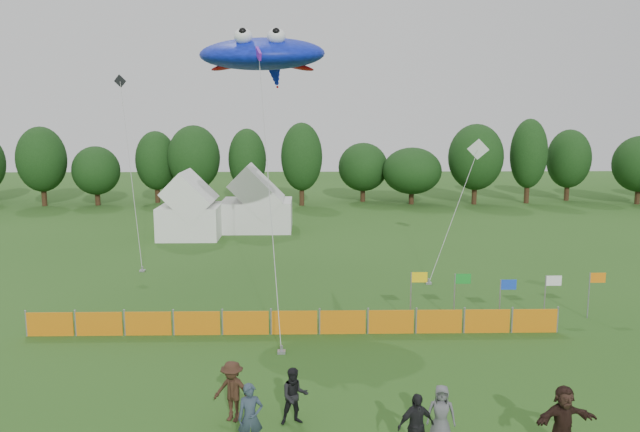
{
  "coord_description": "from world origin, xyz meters",
  "views": [
    {
      "loc": [
        -0.49,
        -17.15,
        9.03
      ],
      "look_at": [
        0.0,
        6.0,
        5.2
      ],
      "focal_mm": 35.0,
      "sensor_mm": 36.0,
      "label": 1
    }
  ],
  "objects_px": {
    "stingray_kite": "(263,55)",
    "spectator_e": "(441,414)",
    "spectator_b": "(295,396)",
    "tent_right": "(257,205)",
    "spectator_d": "(416,426)",
    "spectator_c": "(232,391)",
    "tent_left": "(191,211)",
    "spectator_f": "(563,420)",
    "barrier_fence": "(294,323)",
    "spectator_a": "(250,418)"
  },
  "relations": [
    {
      "from": "barrier_fence",
      "to": "spectator_e",
      "type": "distance_m",
      "value": 9.59
    },
    {
      "from": "tent_left",
      "to": "spectator_c",
      "type": "bearing_deg",
      "value": -77.27
    },
    {
      "from": "spectator_d",
      "to": "spectator_f",
      "type": "bearing_deg",
      "value": -16.59
    },
    {
      "from": "tent_right",
      "to": "spectator_d",
      "type": "xyz_separation_m",
      "value": [
        6.72,
        -32.81,
        -1.05
      ]
    },
    {
      "from": "spectator_c",
      "to": "stingray_kite",
      "type": "height_order",
      "value": "stingray_kite"
    },
    {
      "from": "spectator_a",
      "to": "spectator_e",
      "type": "relative_size",
      "value": 1.16
    },
    {
      "from": "tent_right",
      "to": "spectator_b",
      "type": "distance_m",
      "value": 31.09
    },
    {
      "from": "spectator_c",
      "to": "spectator_d",
      "type": "bearing_deg",
      "value": -0.39
    },
    {
      "from": "tent_right",
      "to": "spectator_e",
      "type": "distance_m",
      "value": 32.86
    },
    {
      "from": "spectator_c",
      "to": "spectator_d",
      "type": "distance_m",
      "value": 5.51
    },
    {
      "from": "tent_right",
      "to": "spectator_c",
      "type": "bearing_deg",
      "value": -86.91
    },
    {
      "from": "tent_right",
      "to": "spectator_e",
      "type": "relative_size",
      "value": 3.34
    },
    {
      "from": "spectator_d",
      "to": "stingray_kite",
      "type": "relative_size",
      "value": 0.11
    },
    {
      "from": "tent_right",
      "to": "spectator_a",
      "type": "xyz_separation_m",
      "value": [
        2.34,
        -32.34,
        -1.0
      ]
    },
    {
      "from": "spectator_e",
      "to": "barrier_fence",
      "type": "bearing_deg",
      "value": 125.42
    },
    {
      "from": "spectator_d",
      "to": "tent_right",
      "type": "bearing_deg",
      "value": 82.49
    },
    {
      "from": "spectator_d",
      "to": "spectator_e",
      "type": "height_order",
      "value": "spectator_d"
    },
    {
      "from": "stingray_kite",
      "to": "spectator_a",
      "type": "bearing_deg",
      "value": -87.92
    },
    {
      "from": "tent_right",
      "to": "spectator_f",
      "type": "distance_m",
      "value": 34.36
    },
    {
      "from": "spectator_f",
      "to": "spectator_c",
      "type": "bearing_deg",
      "value": 156.55
    },
    {
      "from": "spectator_b",
      "to": "stingray_kite",
      "type": "height_order",
      "value": "stingray_kite"
    },
    {
      "from": "stingray_kite",
      "to": "spectator_e",
      "type": "bearing_deg",
      "value": -69.67
    },
    {
      "from": "spectator_b",
      "to": "spectator_f",
      "type": "relative_size",
      "value": 0.9
    },
    {
      "from": "tent_left",
      "to": "spectator_d",
      "type": "height_order",
      "value": "tent_left"
    },
    {
      "from": "spectator_f",
      "to": "stingray_kite",
      "type": "relative_size",
      "value": 0.11
    },
    {
      "from": "tent_right",
      "to": "spectator_c",
      "type": "xyz_separation_m",
      "value": [
        1.65,
        -30.65,
        -1.03
      ]
    },
    {
      "from": "tent_right",
      "to": "spectator_d",
      "type": "bearing_deg",
      "value": -78.42
    },
    {
      "from": "spectator_b",
      "to": "spectator_d",
      "type": "distance_m",
      "value": 3.76
    },
    {
      "from": "spectator_f",
      "to": "spectator_d",
      "type": "bearing_deg",
      "value": 171.42
    },
    {
      "from": "barrier_fence",
      "to": "spectator_c",
      "type": "bearing_deg",
      "value": -103.03
    },
    {
      "from": "spectator_a",
      "to": "spectator_f",
      "type": "height_order",
      "value": "same"
    },
    {
      "from": "tent_left",
      "to": "spectator_b",
      "type": "relative_size",
      "value": 2.59
    },
    {
      "from": "spectator_c",
      "to": "tent_right",
      "type": "bearing_deg",
      "value": 115.76
    },
    {
      "from": "tent_left",
      "to": "spectator_a",
      "type": "relative_size",
      "value": 2.33
    },
    {
      "from": "spectator_c",
      "to": "spectator_f",
      "type": "xyz_separation_m",
      "value": [
        9.05,
        -1.98,
        0.03
      ]
    },
    {
      "from": "spectator_c",
      "to": "stingray_kite",
      "type": "xyz_separation_m",
      "value": [
        0.1,
        14.4,
        10.94
      ]
    },
    {
      "from": "spectator_d",
      "to": "spectator_f",
      "type": "height_order",
      "value": "spectator_f"
    },
    {
      "from": "tent_right",
      "to": "spectator_e",
      "type": "bearing_deg",
      "value": -76.67
    },
    {
      "from": "stingray_kite",
      "to": "spectator_f",
      "type": "bearing_deg",
      "value": -61.35
    },
    {
      "from": "tent_left",
      "to": "stingray_kite",
      "type": "xyz_separation_m",
      "value": [
        6.4,
        -13.5,
        9.89
      ]
    },
    {
      "from": "spectator_b",
      "to": "spectator_d",
      "type": "xyz_separation_m",
      "value": [
        3.23,
        -1.94,
        0.05
      ]
    },
    {
      "from": "tent_left",
      "to": "spectator_c",
      "type": "relative_size",
      "value": 2.4
    },
    {
      "from": "spectator_d",
      "to": "spectator_b",
      "type": "bearing_deg",
      "value": 129.93
    },
    {
      "from": "spectator_a",
      "to": "spectator_c",
      "type": "height_order",
      "value": "spectator_a"
    },
    {
      "from": "spectator_b",
      "to": "spectator_e",
      "type": "xyz_separation_m",
      "value": [
        4.08,
        -1.09,
        -0.03
      ]
    },
    {
      "from": "barrier_fence",
      "to": "spectator_c",
      "type": "distance_m",
      "value": 7.49
    },
    {
      "from": "spectator_e",
      "to": "spectator_f",
      "type": "relative_size",
      "value": 0.86
    },
    {
      "from": "spectator_c",
      "to": "spectator_f",
      "type": "bearing_deg",
      "value": 10.3
    },
    {
      "from": "barrier_fence",
      "to": "spectator_a",
      "type": "height_order",
      "value": "spectator_a"
    },
    {
      "from": "spectator_b",
      "to": "spectator_c",
      "type": "height_order",
      "value": "spectator_c"
    }
  ]
}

